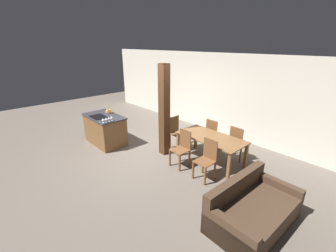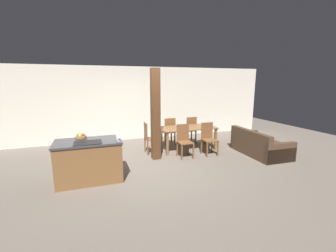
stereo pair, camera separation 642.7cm
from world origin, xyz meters
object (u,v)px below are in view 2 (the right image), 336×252
at_px(wine_glass_far, 118,135).
at_px(dining_chair_near_right, 209,138).
at_px(dining_chair_far_left, 169,131).
at_px(dining_chair_head_end, 149,137).
at_px(wine_glass_end, 117,134).
at_px(timber_post, 155,115).
at_px(fruit_bowl, 81,136).
at_px(wine_glass_middle, 118,136).
at_px(kitchen_island, 89,161).
at_px(wine_glass_near, 119,137).
at_px(dining_chair_far_right, 190,129).
at_px(dining_table, 188,130).
at_px(dining_chair_near_left, 184,140).
at_px(couch, 259,146).

distance_m(wine_glass_far, dining_chair_near_right, 2.96).
distance_m(dining_chair_near_right, dining_chair_far_left, 1.54).
bearing_deg(wine_glass_far, dining_chair_head_end, 54.95).
bearing_deg(wine_glass_end, wine_glass_far, -90.00).
bearing_deg(dining_chair_head_end, timber_post, -174.92).
relative_size(fruit_bowl, wine_glass_middle, 1.75).
xyz_separation_m(kitchen_island, wine_glass_near, (0.62, -0.33, 0.56)).
bearing_deg(fruit_bowl, dining_chair_far_right, 27.42).
height_order(wine_glass_near, wine_glass_middle, same).
distance_m(kitchen_island, timber_post, 2.15).
bearing_deg(dining_chair_far_left, timber_post, 55.63).
bearing_deg(dining_table, wine_glass_middle, -144.75).
relative_size(dining_table, dining_chair_far_right, 1.85).
bearing_deg(wine_glass_far, kitchen_island, 166.12).
distance_m(wine_glass_middle, wine_glass_far, 0.09).
relative_size(wine_glass_end, timber_post, 0.05).
xyz_separation_m(dining_table, dining_chair_near_left, (-0.40, -0.66, -0.13)).
distance_m(fruit_bowl, dining_chair_far_right, 4.00).
xyz_separation_m(kitchen_island, dining_chair_far_right, (3.38, 2.09, 0.04)).
bearing_deg(fruit_bowl, wine_glass_near, -37.68).
bearing_deg(fruit_bowl, dining_table, 20.51).
bearing_deg(kitchen_island, dining_chair_near_right, 12.87).
xyz_separation_m(wine_glass_far, timber_post, (1.16, 1.05, 0.24)).
distance_m(dining_table, dining_chair_near_right, 0.78).
relative_size(wine_glass_near, dining_chair_far_left, 0.14).
bearing_deg(wine_glass_middle, dining_chair_near_left, 27.22).
bearing_deg(dining_table, couch, -32.93).
bearing_deg(dining_chair_near_left, dining_chair_far_left, 90.00).
bearing_deg(wine_glass_near, fruit_bowl, 142.32).
relative_size(kitchen_island, wine_glass_middle, 10.15).
height_order(wine_glass_end, dining_chair_near_left, wine_glass_end).
bearing_deg(dining_chair_far_left, wine_glass_near, 50.84).
height_order(kitchen_island, wine_glass_end, wine_glass_end).
height_order(wine_glass_end, dining_chair_head_end, wine_glass_end).
distance_m(wine_glass_middle, timber_post, 1.65).
bearing_deg(dining_chair_far_right, couch, 127.86).
bearing_deg(dining_chair_far_right, wine_glass_near, 41.22).
relative_size(wine_glass_near, dining_table, 0.08).
distance_m(dining_table, dining_chair_head_end, 1.26).
bearing_deg(wine_glass_end, dining_chair_far_left, 47.53).
relative_size(fruit_bowl, wine_glass_near, 1.75).
bearing_deg(dining_chair_head_end, wine_glass_end, 143.38).
relative_size(dining_chair_far_left, dining_chair_far_right, 1.00).
distance_m(dining_table, timber_post, 1.46).
relative_size(dining_chair_near_right, couch, 0.55).
distance_m(wine_glass_middle, dining_table, 2.93).
relative_size(wine_glass_far, timber_post, 0.05).
bearing_deg(wine_glass_middle, couch, 6.64).
xyz_separation_m(kitchen_island, dining_chair_near_right, (3.38, 0.77, 0.04)).
bearing_deg(wine_glass_end, wine_glass_middle, -90.00).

